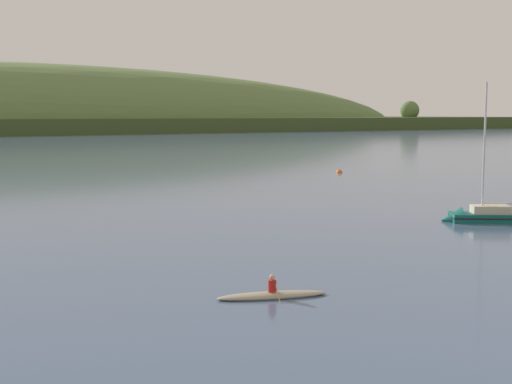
% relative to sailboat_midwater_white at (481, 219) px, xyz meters
% --- Properties ---
extents(sailboat_midwater_white, '(5.92, 4.92, 9.91)m').
position_rel_sailboat_midwater_white_xyz_m(sailboat_midwater_white, '(0.00, 0.00, 0.00)').
color(sailboat_midwater_white, '#0F564C').
rests_on(sailboat_midwater_white, ground).
extents(canoe_with_paddler, '(4.38, 2.27, 1.02)m').
position_rel_sailboat_midwater_white_xyz_m(canoe_with_paddler, '(-22.02, -8.48, -0.11)').
color(canoe_with_paddler, gray).
rests_on(canoe_with_paddler, ground).
extents(mooring_buoy_midchannel, '(0.75, 0.75, 0.83)m').
position_rel_sailboat_midwater_white_xyz_m(mooring_buoy_midchannel, '(15.98, 34.69, -0.20)').
color(mooring_buoy_midchannel, '#EA5B19').
rests_on(mooring_buoy_midchannel, ground).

